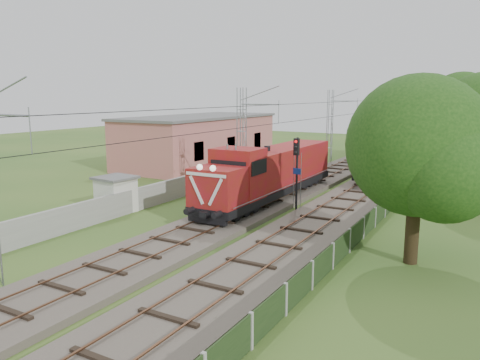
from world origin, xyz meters
The scene contains 13 objects.
ground centered at (0.00, 0.00, 0.00)m, with size 140.00×140.00×0.00m, color #325921.
track_main centered at (0.00, 7.00, 0.18)m, with size 4.20×70.00×0.45m.
track_side centered at (5.00, 20.00, 0.18)m, with size 4.20×80.00×0.45m.
catenary centered at (-2.95, 12.00, 4.05)m, with size 3.31×70.00×8.00m.
boundary_wall centered at (-6.50, 12.00, 0.75)m, with size 0.25×40.00×1.50m, color #9E9E99.
station_building centered at (-15.00, 24.00, 2.63)m, with size 8.40×20.40×5.22m.
fence centered at (8.00, 3.00, 0.60)m, with size 0.12×32.00×1.20m.
locomotive centered at (0.00, 10.69, 2.17)m, with size 2.88×16.43×4.17m.
coach_rake centered at (5.00, 74.09, 2.48)m, with size 2.98×111.29×3.44m.
signal_post centered at (2.75, 8.87, 3.33)m, with size 0.54×0.42×4.85m.
relay_hut centered at (-7.40, 3.32, 1.18)m, with size 2.47×2.47×2.34m.
tree_a centered at (10.90, 3.00, 5.25)m, with size 6.50×6.19×8.43m.
tree_c centered at (10.02, 34.00, 6.09)m, with size 7.53×7.17×9.76m.
Camera 1 is at (14.04, -18.32, 7.52)m, focal length 35.00 mm.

